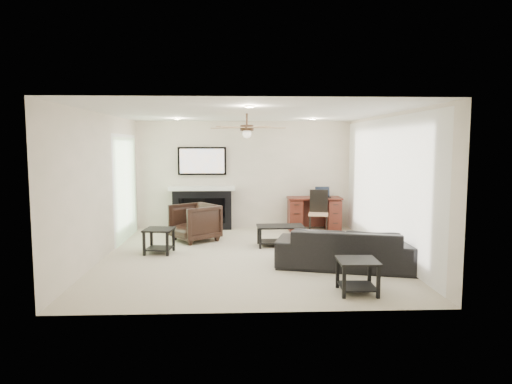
% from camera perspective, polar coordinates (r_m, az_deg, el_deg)
% --- Properties ---
extents(room_shell, '(5.50, 5.54, 2.52)m').
position_cam_1_polar(room_shell, '(8.01, 0.20, 3.97)').
color(room_shell, beige).
rests_on(room_shell, ground).
extents(sofa, '(2.33, 1.39, 0.64)m').
position_cam_1_polar(sofa, '(7.47, 11.19, -6.87)').
color(sofa, black).
rests_on(sofa, ground).
extents(armchair, '(1.15, 1.15, 0.76)m').
position_cam_1_polar(armchair, '(9.40, -7.66, -3.79)').
color(armchair, black).
rests_on(armchair, ground).
extents(coffee_table, '(0.92, 0.53, 0.40)m').
position_cam_1_polar(coffee_table, '(8.89, 3.06, -5.48)').
color(coffee_table, black).
rests_on(coffee_table, ground).
extents(end_table_near, '(0.54, 0.54, 0.45)m').
position_cam_1_polar(end_table_near, '(6.28, 12.54, -10.25)').
color(end_table_near, black).
rests_on(end_table_near, ground).
extents(end_table_left, '(0.56, 0.56, 0.45)m').
position_cam_1_polar(end_table_left, '(8.48, -12.01, -6.00)').
color(end_table_left, black).
rests_on(end_table_left, ground).
extents(fireplace_unit, '(1.52, 0.34, 1.91)m').
position_cam_1_polar(fireplace_unit, '(10.58, -6.76, 0.46)').
color(fireplace_unit, black).
rests_on(fireplace_unit, ground).
extents(desk, '(1.22, 0.56, 0.76)m').
position_cam_1_polar(desk, '(10.56, 7.27, -2.70)').
color(desk, '#3F190F').
rests_on(desk, ground).
extents(desk_chair, '(0.50, 0.52, 0.97)m').
position_cam_1_polar(desk_chair, '(10.01, 7.81, -2.58)').
color(desk_chair, black).
rests_on(desk_chair, ground).
extents(laptop, '(0.33, 0.24, 0.23)m').
position_cam_1_polar(laptop, '(10.51, 8.40, -0.03)').
color(laptop, black).
rests_on(laptop, desk).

